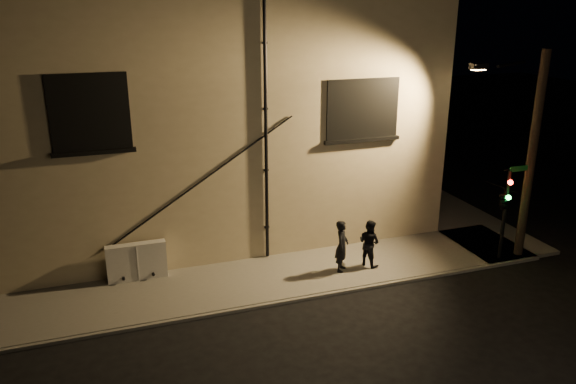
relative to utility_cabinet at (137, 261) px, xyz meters
name	(u,v)px	position (x,y,z in m)	size (l,w,h in m)	color
ground	(352,291)	(6.12, -2.70, -0.72)	(90.00, 90.00, 0.00)	black
sidewalk	(332,232)	(7.34, 1.69, -0.66)	(21.00, 16.00, 0.12)	#615E57
building	(194,105)	(3.12, 6.29, 3.69)	(16.20, 12.23, 8.80)	tan
utility_cabinet	(137,261)	(0.00, 0.00, 0.00)	(1.82, 0.31, 1.20)	beige
pedestrian_a	(342,246)	(6.28, -1.52, 0.26)	(0.62, 0.41, 1.71)	black
pedestrian_b	(369,243)	(7.29, -1.44, 0.19)	(0.76, 0.59, 1.57)	black
traffic_signal	(504,200)	(11.57, -2.51, 1.55)	(1.23, 1.88, 3.20)	black
streetlamp_pole	(528,152)	(12.48, -2.30, 3.02)	(2.02, 1.39, 7.01)	black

